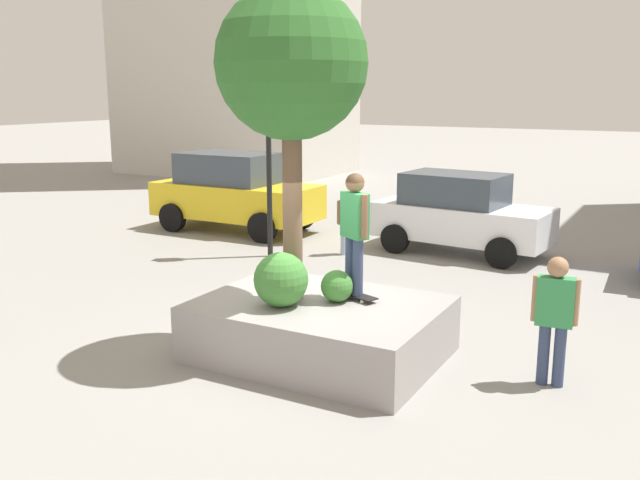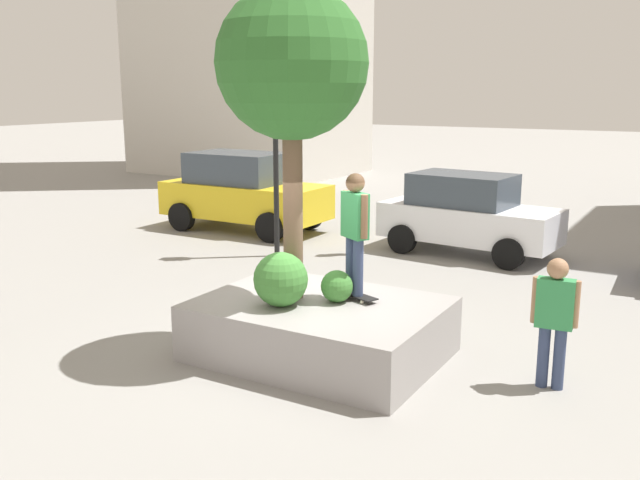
% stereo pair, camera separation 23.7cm
% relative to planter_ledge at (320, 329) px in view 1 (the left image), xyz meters
% --- Properties ---
extents(ground_plane, '(120.00, 120.00, 0.00)m').
position_rel_planter_ledge_xyz_m(ground_plane, '(-0.34, 0.24, -0.40)').
color(ground_plane, gray).
extents(planter_ledge, '(3.36, 2.49, 0.81)m').
position_rel_planter_ledge_xyz_m(planter_ledge, '(0.00, 0.00, 0.00)').
color(planter_ledge, gray).
rests_on(planter_ledge, ground).
extents(plaza_tree, '(2.10, 2.10, 4.36)m').
position_rel_planter_ledge_xyz_m(plaza_tree, '(-0.45, 0.01, 3.67)').
color(plaza_tree, brown).
rests_on(plaza_tree, planter_ledge).
extents(boxwood_shrub, '(0.76, 0.76, 0.76)m').
position_rel_planter_ledge_xyz_m(boxwood_shrub, '(-0.38, -0.43, 0.79)').
color(boxwood_shrub, '#3D7A33').
rests_on(boxwood_shrub, planter_ledge).
extents(hedge_clump, '(0.46, 0.46, 0.46)m').
position_rel_planter_ledge_xyz_m(hedge_clump, '(0.21, 0.12, 0.63)').
color(hedge_clump, '#3D7A33').
rests_on(hedge_clump, planter_ledge).
extents(skateboard, '(0.82, 0.47, 0.07)m').
position_rel_planter_ledge_xyz_m(skateboard, '(0.35, 0.38, 0.46)').
color(skateboard, black).
rests_on(skateboard, planter_ledge).
extents(skateboarder, '(0.52, 0.41, 1.74)m').
position_rel_planter_ledge_xyz_m(skateboarder, '(0.35, 0.38, 1.48)').
color(skateboarder, navy).
rests_on(skateboarder, skateboard).
extents(taxi_cab, '(4.52, 2.12, 2.10)m').
position_rel_planter_ledge_xyz_m(taxi_cab, '(-6.39, 6.86, 0.66)').
color(taxi_cab, gold).
rests_on(taxi_cab, ground).
extents(police_car, '(4.15, 2.19, 1.87)m').
position_rel_planter_ledge_xyz_m(police_car, '(-0.24, 7.20, 0.54)').
color(police_car, white).
rests_on(police_car, ground).
extents(traffic_light_median, '(0.33, 0.37, 4.82)m').
position_rel_planter_ledge_xyz_m(traffic_light_median, '(-3.92, 4.77, 2.86)').
color(traffic_light_median, black).
rests_on(traffic_light_median, ground).
extents(bystander_watching, '(0.37, 0.44, 1.51)m').
position_rel_planter_ledge_xyz_m(bystander_watching, '(-2.47, 5.78, 0.47)').
color(bystander_watching, '#8C9EB7').
rests_on(bystander_watching, ground).
extents(passerby_with_bag, '(0.58, 0.27, 1.72)m').
position_rel_planter_ledge_xyz_m(passerby_with_bag, '(3.11, 0.54, 0.59)').
color(passerby_with_bag, navy).
rests_on(passerby_with_bag, ground).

